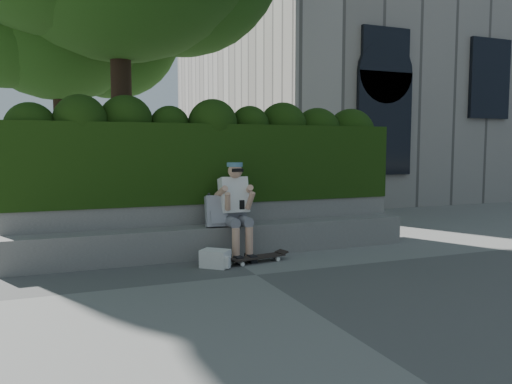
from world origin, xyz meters
name	(u,v)px	position (x,y,z in m)	size (l,w,h in m)	color
ground	(256,275)	(0.00, 0.00, 0.00)	(80.00, 80.00, 0.00)	slate
bench_ledge	(225,240)	(0.00, 1.25, 0.23)	(6.00, 0.45, 0.45)	gray
planter_wall	(215,225)	(0.00, 1.73, 0.38)	(6.00, 0.50, 0.75)	gray
hedge	(211,163)	(0.00, 1.95, 1.35)	(6.00, 1.00, 1.20)	black
person	(235,206)	(0.10, 1.07, 0.75)	(0.40, 0.76, 1.38)	slate
skateboard	(257,257)	(0.27, 0.62, 0.07)	(0.85, 0.34, 0.09)	black
backpack_plaid	(216,211)	(-0.16, 1.15, 0.68)	(0.31, 0.16, 0.45)	silver
backpack_ground	(215,258)	(-0.36, 0.58, 0.12)	(0.36, 0.26, 0.23)	white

